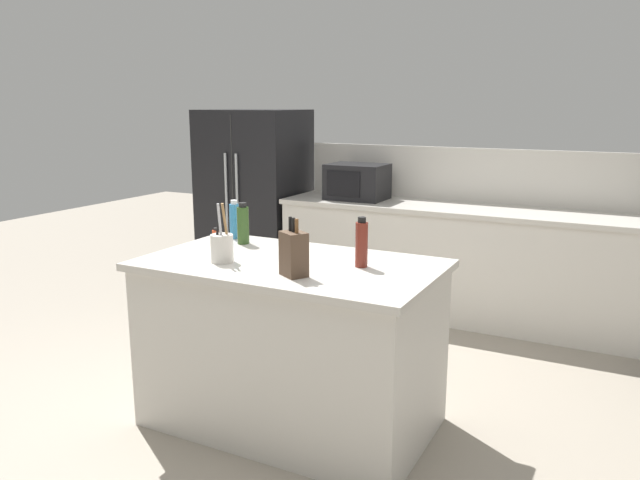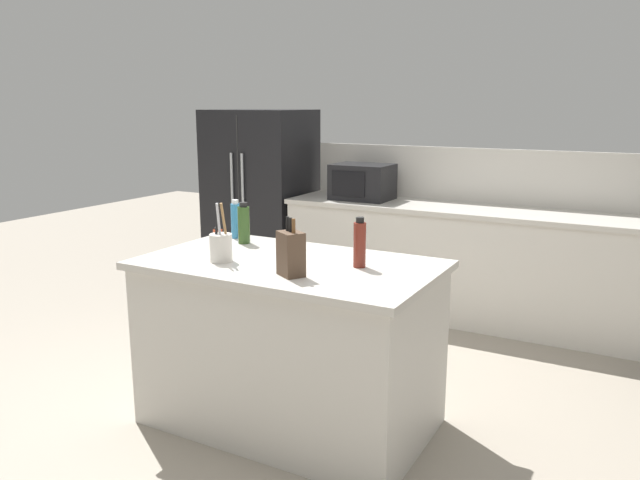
% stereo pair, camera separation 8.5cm
% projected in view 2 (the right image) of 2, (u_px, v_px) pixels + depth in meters
% --- Properties ---
extents(ground_plane, '(14.00, 14.00, 0.00)m').
position_uv_depth(ground_plane, '(290.00, 421.00, 3.55)').
color(ground_plane, gray).
extents(back_counter_run, '(2.99, 0.66, 0.94)m').
position_uv_depth(back_counter_run, '(458.00, 263.00, 5.19)').
color(back_counter_run, beige).
rests_on(back_counter_run, ground_plane).
extents(wall_backsplash, '(2.95, 0.03, 0.46)m').
position_uv_depth(wall_backsplash, '(473.00, 175.00, 5.31)').
color(wall_backsplash, beige).
rests_on(wall_backsplash, back_counter_run).
extents(kitchen_island, '(1.59, 0.93, 0.94)m').
position_uv_depth(kitchen_island, '(290.00, 343.00, 3.44)').
color(kitchen_island, beige).
rests_on(kitchen_island, ground_plane).
extents(refrigerator, '(0.94, 0.75, 1.71)m').
position_uv_depth(refrigerator, '(261.00, 199.00, 6.09)').
color(refrigerator, black).
rests_on(refrigerator, ground_plane).
extents(microwave, '(0.50, 0.39, 0.31)m').
position_uv_depth(microwave, '(362.00, 182.00, 5.47)').
color(microwave, black).
rests_on(microwave, back_counter_run).
extents(knife_block, '(0.16, 0.15, 0.29)m').
position_uv_depth(knife_block, '(291.00, 253.00, 3.04)').
color(knife_block, '#4C3828').
rests_on(knife_block, kitchen_island).
extents(utensil_crock, '(0.12, 0.12, 0.32)m').
position_uv_depth(utensil_crock, '(221.00, 247.00, 3.32)').
color(utensil_crock, beige).
rests_on(utensil_crock, kitchen_island).
extents(spice_jar_paprika, '(0.06, 0.06, 0.10)m').
position_uv_depth(spice_jar_paprika, '(218.00, 236.00, 3.77)').
color(spice_jar_paprika, '#B73D1E').
rests_on(spice_jar_paprika, kitchen_island).
extents(dish_soap_bottle, '(0.06, 0.06, 0.24)m').
position_uv_depth(dish_soap_bottle, '(236.00, 220.00, 3.90)').
color(dish_soap_bottle, '#3384BC').
rests_on(dish_soap_bottle, kitchen_island).
extents(olive_oil_bottle, '(0.07, 0.07, 0.25)m').
position_uv_depth(olive_oil_bottle, '(244.00, 224.00, 3.75)').
color(olive_oil_bottle, '#2D4C1E').
rests_on(olive_oil_bottle, kitchen_island).
extents(vinegar_bottle, '(0.06, 0.06, 0.26)m').
position_uv_depth(vinegar_bottle, '(360.00, 244.00, 3.20)').
color(vinegar_bottle, maroon).
rests_on(vinegar_bottle, kitchen_island).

